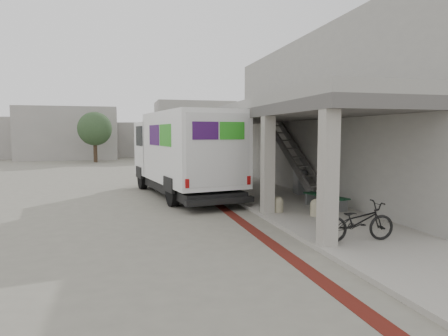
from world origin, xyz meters
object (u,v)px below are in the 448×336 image
object	(u,v)px
fedex_truck	(183,152)
bicycle_black	(358,221)
bench	(326,199)
utility_cabinet	(301,182)

from	to	relation	value
fedex_truck	bicycle_black	xyz separation A→B (m)	(2.96, -8.94, -1.33)
fedex_truck	bench	size ratio (longest dim) A/B	4.46
utility_cabinet	fedex_truck	bearing A→B (deg)	166.87
bicycle_black	bench	bearing A→B (deg)	-14.85
bench	utility_cabinet	distance (m)	3.37
bicycle_black	fedex_truck	bearing A→B (deg)	22.17
utility_cabinet	bicycle_black	world-z (taller)	utility_cabinet
bench	utility_cabinet	bearing A→B (deg)	65.42
fedex_truck	bench	bearing A→B (deg)	-57.14
fedex_truck	utility_cabinet	bearing A→B (deg)	-26.02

